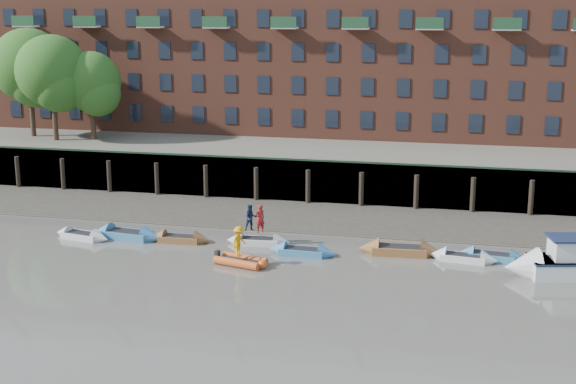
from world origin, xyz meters
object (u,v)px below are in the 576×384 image
(rib_tender, at_px, (243,261))
(person_rower_a, at_px, (260,219))
(rowboat_6, at_px, (463,258))
(rowboat_7, at_px, (492,257))
(rowboat_0, at_px, (82,236))
(rowboat_2, at_px, (180,239))
(rowboat_3, at_px, (258,241))
(rowboat_5, at_px, (400,250))
(person_rower_b, at_px, (251,218))
(person_rib_crew, at_px, (239,241))
(rowboat_4, at_px, (302,252))
(rowboat_1, at_px, (127,235))
(motor_launch, at_px, (559,263))

(rib_tender, relative_size, person_rower_a, 1.82)
(rowboat_6, relative_size, rowboat_7, 0.97)
(rowboat_0, distance_m, rowboat_2, 6.38)
(rowboat_3, relative_size, person_rower_a, 2.32)
(rowboat_5, bearing_deg, rowboat_3, 176.33)
(person_rower_b, height_order, person_rib_crew, person_rower_b)
(rowboat_4, height_order, person_rib_crew, person_rib_crew)
(rowboat_1, xyz_separation_m, rowboat_4, (11.63, -0.92, -0.04))
(rowboat_6, bearing_deg, rowboat_2, -172.84)
(person_rower_a, bearing_deg, motor_launch, 130.33)
(person_rower_a, relative_size, person_rower_b, 1.06)
(rowboat_3, bearing_deg, rowboat_2, -177.80)
(rowboat_4, xyz_separation_m, rowboat_5, (5.65, 1.46, 0.04))
(rowboat_5, distance_m, rib_tender, 9.52)
(motor_launch, bearing_deg, rowboat_7, -43.36)
(rowboat_7, xyz_separation_m, person_rower_b, (-14.67, 0.20, 1.41))
(person_rower_a, bearing_deg, rowboat_3, -45.82)
(rowboat_1, bearing_deg, rowboat_0, -158.51)
(rowboat_3, distance_m, rowboat_4, 3.48)
(rowboat_6, bearing_deg, rowboat_3, -175.53)
(rowboat_3, relative_size, motor_launch, 0.57)
(rowboat_5, height_order, person_rower_a, person_rower_a)
(rib_tender, relative_size, person_rower_b, 1.92)
(rowboat_2, xyz_separation_m, motor_launch, (22.59, -1.46, 0.52))
(rowboat_1, distance_m, rib_tender, 9.35)
(rowboat_3, height_order, rowboat_7, rowboat_7)
(rib_tender, bearing_deg, person_rower_a, 105.88)
(rowboat_0, xyz_separation_m, rowboat_5, (20.07, 1.26, 0.05))
(rowboat_6, xyz_separation_m, rowboat_7, (1.62, 0.57, 0.01))
(rowboat_6, xyz_separation_m, person_rower_a, (-12.40, 0.55, 1.47))
(rowboat_7, height_order, motor_launch, motor_launch)
(rowboat_1, bearing_deg, rowboat_5, 8.72)
(rowboat_4, relative_size, motor_launch, 0.57)
(rowboat_2, distance_m, person_rib_crew, 6.15)
(rowboat_6, bearing_deg, rowboat_0, -171.11)
(rowboat_0, relative_size, rowboat_6, 1.01)
(rowboat_0, xyz_separation_m, rowboat_6, (23.80, 0.78, -0.00))
(rowboat_3, bearing_deg, rib_tender, -92.41)
(rowboat_2, bearing_deg, rowboat_7, -0.07)
(person_rower_b, bearing_deg, rowboat_5, -32.20)
(rowboat_3, relative_size, rowboat_7, 0.97)
(motor_launch, bearing_deg, person_rower_a, -19.54)
(person_rower_b, bearing_deg, rowboat_3, -52.16)
(rowboat_1, distance_m, rowboat_2, 3.56)
(motor_launch, bearing_deg, rowboat_2, -16.56)
(rowboat_0, bearing_deg, rowboat_4, 10.88)
(rowboat_6, xyz_separation_m, person_rower_b, (-13.05, 0.77, 1.42))
(rowboat_7, relative_size, person_rower_b, 2.52)
(rowboat_3, height_order, rowboat_5, rowboat_5)
(rowboat_3, bearing_deg, rowboat_7, -4.66)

